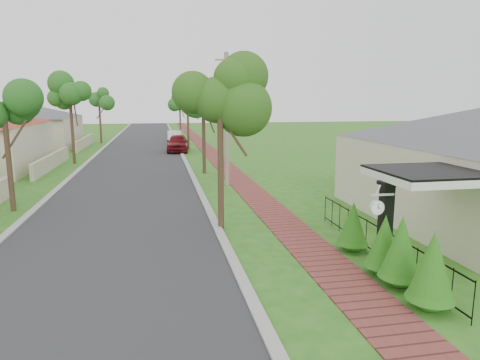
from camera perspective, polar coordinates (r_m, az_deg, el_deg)
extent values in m
plane|color=#266718|center=(12.11, -3.65, -11.81)|extent=(160.00, 160.00, 0.00)
cube|color=#28282B|center=(31.50, -13.74, 1.83)|extent=(7.00, 120.00, 0.02)
cube|color=#9E9E99|center=(31.52, -7.10, 2.05)|extent=(0.30, 120.00, 0.10)
cube|color=#9E9E99|center=(31.90, -20.30, 1.58)|extent=(0.30, 120.00, 0.10)
cube|color=brown|center=(31.80, -2.42, 2.20)|extent=(1.50, 120.00, 0.03)
cube|color=white|center=(12.59, 24.29, 0.54)|extent=(2.90, 2.60, 0.20)
cube|color=black|center=(12.57, 24.33, 1.12)|extent=(2.90, 2.60, 0.06)
cube|color=black|center=(12.19, 18.77, -5.95)|extent=(0.30, 0.30, 2.52)
cube|color=black|center=(12.55, 18.46, -10.95)|extent=(0.48, 0.48, 0.24)
cube|color=black|center=(11.92, 19.11, -0.40)|extent=(0.42, 0.42, 0.10)
cube|color=black|center=(13.28, 17.89, -5.95)|extent=(0.03, 8.00, 0.03)
cube|color=black|center=(13.52, 17.69, -9.21)|extent=(0.03, 8.00, 0.03)
cylinder|color=black|center=(10.34, 28.70, -14.21)|extent=(0.02, 0.02, 1.00)
cylinder|color=black|center=(10.81, 26.42, -12.92)|extent=(0.02, 0.02, 1.00)
cylinder|color=black|center=(11.30, 24.35, -11.73)|extent=(0.02, 0.02, 1.00)
cylinder|color=black|center=(11.80, 22.47, -10.63)|extent=(0.02, 0.02, 1.00)
cylinder|color=black|center=(12.33, 20.76, -9.61)|extent=(0.02, 0.02, 1.00)
cylinder|color=black|center=(12.86, 19.20, -8.67)|extent=(0.02, 0.02, 1.00)
cylinder|color=black|center=(13.41, 17.78, -7.80)|extent=(0.02, 0.02, 1.00)
cylinder|color=black|center=(13.97, 16.47, -6.99)|extent=(0.02, 0.02, 1.00)
cylinder|color=black|center=(14.53, 15.27, -6.24)|extent=(0.02, 0.02, 1.00)
cylinder|color=black|center=(15.11, 14.16, -5.55)|extent=(0.02, 0.02, 1.00)
cylinder|color=black|center=(15.69, 13.13, -4.90)|extent=(0.02, 0.02, 1.00)
cylinder|color=black|center=(16.28, 12.19, -4.30)|extent=(0.02, 0.02, 1.00)
cylinder|color=black|center=(16.88, 11.30, -3.74)|extent=(0.02, 0.02, 1.00)
cylinder|color=#382619|center=(27.37, -4.85, 5.62)|extent=(0.22, 0.22, 4.55)
sphere|color=#144C18|center=(27.27, -4.93, 10.66)|extent=(1.70, 1.70, 1.70)
cylinder|color=#382619|center=(41.28, -6.95, 7.46)|extent=(0.22, 0.22, 4.90)
sphere|color=#144C18|center=(41.22, -7.03, 11.06)|extent=(1.70, 1.70, 1.70)
cylinder|color=#382619|center=(55.25, -7.97, 7.83)|extent=(0.22, 0.22, 4.20)
sphere|color=#144C18|center=(55.20, -8.03, 10.13)|extent=(1.70, 1.70, 1.70)
cylinder|color=#382619|center=(20.26, -28.40, 1.67)|extent=(0.22, 0.22, 3.85)
sphere|color=#144C18|center=(20.09, -28.91, 7.41)|extent=(1.60, 1.60, 1.60)
cylinder|color=#382619|center=(33.75, -21.46, 6.15)|extent=(0.22, 0.22, 4.90)
sphere|color=#144C18|center=(33.69, -21.76, 10.54)|extent=(1.70, 1.70, 1.70)
cylinder|color=#382619|center=(49.56, -18.13, 7.32)|extent=(0.22, 0.22, 4.55)
sphere|color=#144C18|center=(49.50, -18.29, 10.10)|extent=(1.70, 1.70, 1.70)
sphere|color=#195F13|center=(10.68, 24.00, -13.63)|extent=(0.83, 0.83, 0.83)
cone|color=#195F13|center=(10.42, 24.30, -10.01)|extent=(0.94, 0.94, 1.44)
sphere|color=#195F13|center=(11.62, 20.49, -11.38)|extent=(0.82, 0.82, 0.82)
cone|color=#195F13|center=(11.38, 20.72, -7.99)|extent=(0.94, 0.94, 1.45)
sphere|color=#195F13|center=(12.27, 18.54, -10.29)|extent=(0.78, 0.78, 0.78)
cone|color=#195F13|center=(12.06, 18.72, -7.39)|extent=(0.89, 0.89, 1.30)
sphere|color=#195F13|center=(13.84, 14.72, -7.79)|extent=(0.76, 0.76, 0.76)
cone|color=#195F13|center=(13.66, 14.84, -5.35)|extent=(0.86, 0.86, 1.22)
cube|color=#BFB299|center=(32.21, -23.78, 2.32)|extent=(0.25, 10.00, 1.00)
cube|color=beige|center=(47.24, -27.77, 5.56)|extent=(11.00, 10.00, 3.00)
pyramid|color=#4C4C51|center=(47.14, -28.01, 8.34)|extent=(15.56, 15.56, 1.60)
cube|color=#BFB299|center=(45.88, -19.98, 4.77)|extent=(0.25, 10.00, 1.00)
imported|color=maroon|center=(39.63, -8.31, 4.90)|extent=(2.23, 4.77, 1.58)
imported|color=white|center=(46.98, -8.73, 5.64)|extent=(1.55, 4.25, 1.39)
cylinder|color=#382619|center=(15.28, -2.60, 1.88)|extent=(0.22, 0.22, 4.61)
sphere|color=#31611C|center=(15.11, -2.68, 11.05)|extent=(2.29, 2.29, 2.29)
cylinder|color=gray|center=(23.18, -1.78, 7.93)|extent=(0.24, 0.24, 7.10)
cube|color=gray|center=(23.25, -1.83, 15.71)|extent=(1.20, 0.08, 0.08)
cube|color=silver|center=(11.44, 18.44, -1.88)|extent=(0.64, 0.05, 0.05)
cylinder|color=silver|center=(11.41, 17.81, -2.63)|extent=(0.02, 0.02, 0.27)
cylinder|color=silver|center=(11.45, 17.76, -3.52)|extent=(0.38, 0.10, 0.38)
cylinder|color=white|center=(11.40, 17.89, -3.59)|extent=(0.33, 0.01, 0.33)
cylinder|color=white|center=(11.50, 17.63, -3.46)|extent=(0.33, 0.01, 0.33)
cube|color=black|center=(11.38, 17.94, -3.31)|extent=(0.02, 0.01, 0.13)
cube|color=black|center=(11.41, 18.08, -3.59)|extent=(0.08, 0.01, 0.02)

